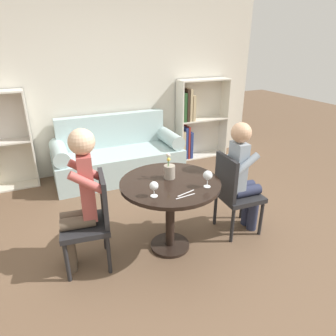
{
  "coord_description": "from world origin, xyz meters",
  "views": [
    {
      "loc": [
        -1.05,
        -2.3,
        1.97
      ],
      "look_at": [
        0.0,
        0.05,
        0.86
      ],
      "focal_mm": 32.0,
      "sensor_mm": 36.0,
      "label": 1
    }
  ],
  "objects_px": {
    "flower_vase": "(169,170)",
    "person_left": "(80,197)",
    "chair_left": "(92,218)",
    "wine_glass_right": "(208,176)",
    "person_right": "(243,176)",
    "bookshelf_right": "(195,121)",
    "wine_glass_left": "(154,186)",
    "couch": "(118,157)",
    "chair_right": "(234,191)"
  },
  "relations": [
    {
      "from": "bookshelf_right",
      "to": "person_left",
      "type": "xyz_separation_m",
      "value": [
        -2.31,
        -2.11,
        0.06
      ]
    },
    {
      "from": "couch",
      "to": "bookshelf_right",
      "type": "height_order",
      "value": "bookshelf_right"
    },
    {
      "from": "couch",
      "to": "wine_glass_right",
      "type": "xyz_separation_m",
      "value": [
        0.26,
        -2.16,
        0.54
      ]
    },
    {
      "from": "chair_left",
      "to": "wine_glass_left",
      "type": "distance_m",
      "value": 0.66
    },
    {
      "from": "couch",
      "to": "chair_left",
      "type": "distance_m",
      "value": 2.01
    },
    {
      "from": "wine_glass_left",
      "to": "bookshelf_right",
      "type": "bearing_deg",
      "value": 54.28
    },
    {
      "from": "wine_glass_right",
      "to": "flower_vase",
      "type": "xyz_separation_m",
      "value": [
        -0.24,
        0.31,
        -0.03
      ]
    },
    {
      "from": "bookshelf_right",
      "to": "person_right",
      "type": "relative_size",
      "value": 1.1
    },
    {
      "from": "person_left",
      "to": "flower_vase",
      "type": "height_order",
      "value": "person_left"
    },
    {
      "from": "chair_left",
      "to": "flower_vase",
      "type": "distance_m",
      "value": 0.83
    },
    {
      "from": "chair_left",
      "to": "person_left",
      "type": "relative_size",
      "value": 0.68
    },
    {
      "from": "person_right",
      "to": "wine_glass_left",
      "type": "distance_m",
      "value": 1.1
    },
    {
      "from": "person_right",
      "to": "flower_vase",
      "type": "xyz_separation_m",
      "value": [
        -0.8,
        0.1,
        0.16
      ]
    },
    {
      "from": "person_left",
      "to": "wine_glass_right",
      "type": "bearing_deg",
      "value": 80.75
    },
    {
      "from": "couch",
      "to": "person_right",
      "type": "distance_m",
      "value": 2.15
    },
    {
      "from": "person_right",
      "to": "bookshelf_right",
      "type": "bearing_deg",
      "value": -13.32
    },
    {
      "from": "chair_left",
      "to": "wine_glass_left",
      "type": "height_order",
      "value": "chair_left"
    },
    {
      "from": "wine_glass_left",
      "to": "person_left",
      "type": "bearing_deg",
      "value": 153.23
    },
    {
      "from": "bookshelf_right",
      "to": "person_right",
      "type": "height_order",
      "value": "bookshelf_right"
    },
    {
      "from": "flower_vase",
      "to": "couch",
      "type": "bearing_deg",
      "value": 90.84
    },
    {
      "from": "couch",
      "to": "flower_vase",
      "type": "relative_size",
      "value": 7.2
    },
    {
      "from": "wine_glass_left",
      "to": "flower_vase",
      "type": "distance_m",
      "value": 0.39
    },
    {
      "from": "wine_glass_right",
      "to": "flower_vase",
      "type": "relative_size",
      "value": 0.59
    },
    {
      "from": "chair_right",
      "to": "couch",
      "type": "bearing_deg",
      "value": 23.89
    },
    {
      "from": "bookshelf_right",
      "to": "wine_glass_right",
      "type": "bearing_deg",
      "value": -116.68
    },
    {
      "from": "person_left",
      "to": "couch",
      "type": "bearing_deg",
      "value": 163.28
    },
    {
      "from": "couch",
      "to": "wine_glass_right",
      "type": "relative_size",
      "value": 12.11
    },
    {
      "from": "flower_vase",
      "to": "wine_glass_right",
      "type": "bearing_deg",
      "value": -52.75
    },
    {
      "from": "chair_left",
      "to": "person_left",
      "type": "height_order",
      "value": "person_left"
    },
    {
      "from": "bookshelf_right",
      "to": "person_right",
      "type": "bearing_deg",
      "value": -106.45
    },
    {
      "from": "chair_right",
      "to": "person_left",
      "type": "relative_size",
      "value": 0.68
    },
    {
      "from": "wine_glass_left",
      "to": "couch",
      "type": "bearing_deg",
      "value": 83.5
    },
    {
      "from": "person_right",
      "to": "flower_vase",
      "type": "distance_m",
      "value": 0.82
    },
    {
      "from": "chair_left",
      "to": "flower_vase",
      "type": "height_order",
      "value": "flower_vase"
    },
    {
      "from": "wine_glass_right",
      "to": "couch",
      "type": "bearing_deg",
      "value": 96.93
    },
    {
      "from": "chair_right",
      "to": "wine_glass_left",
      "type": "bearing_deg",
      "value": 103.65
    },
    {
      "from": "bookshelf_right",
      "to": "chair_left",
      "type": "relative_size",
      "value": 1.52
    },
    {
      "from": "bookshelf_right",
      "to": "person_left",
      "type": "bearing_deg",
      "value": -137.53
    },
    {
      "from": "person_left",
      "to": "flower_vase",
      "type": "relative_size",
      "value": 5.01
    },
    {
      "from": "person_right",
      "to": "wine_glass_right",
      "type": "bearing_deg",
      "value": 113.09
    },
    {
      "from": "chair_right",
      "to": "flower_vase",
      "type": "distance_m",
      "value": 0.79
    },
    {
      "from": "couch",
      "to": "chair_right",
      "type": "xyz_separation_m",
      "value": [
        0.74,
        -1.95,
        0.18
      ]
    },
    {
      "from": "chair_left",
      "to": "wine_glass_right",
      "type": "height_order",
      "value": "same"
    },
    {
      "from": "chair_right",
      "to": "person_right",
      "type": "distance_m",
      "value": 0.19
    },
    {
      "from": "couch",
      "to": "person_left",
      "type": "height_order",
      "value": "person_left"
    },
    {
      "from": "couch",
      "to": "person_left",
      "type": "relative_size",
      "value": 1.44
    },
    {
      "from": "bookshelf_right",
      "to": "flower_vase",
      "type": "relative_size",
      "value": 5.18
    },
    {
      "from": "flower_vase",
      "to": "person_left",
      "type": "bearing_deg",
      "value": 179.15
    },
    {
      "from": "couch",
      "to": "chair_right",
      "type": "relative_size",
      "value": 2.11
    },
    {
      "from": "couch",
      "to": "chair_left",
      "type": "height_order",
      "value": "couch"
    }
  ]
}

